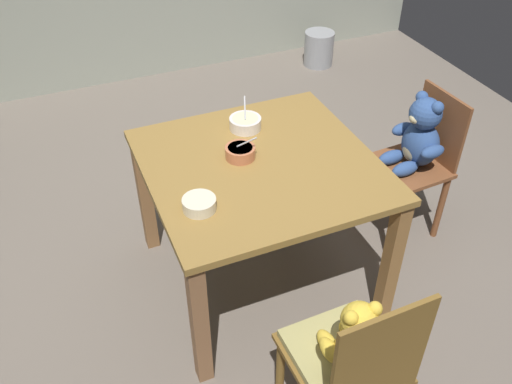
# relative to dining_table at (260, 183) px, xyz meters

# --- Properties ---
(ground_plane) EXTENTS (5.20, 5.20, 0.04)m
(ground_plane) POSITION_rel_dining_table_xyz_m (0.00, 0.00, -0.65)
(ground_plane) COLOR #6C6258
(dining_table) EXTENTS (1.04, 1.02, 0.75)m
(dining_table) POSITION_rel_dining_table_xyz_m (0.00, 0.00, 0.00)
(dining_table) COLOR olive
(dining_table) RESTS_ON ground_plane
(teddy_chair_near_right) EXTENTS (0.41, 0.40, 0.86)m
(teddy_chair_near_right) POSITION_rel_dining_table_xyz_m (0.94, 0.05, -0.06)
(teddy_chair_near_right) COLOR brown
(teddy_chair_near_right) RESTS_ON ground_plane
(teddy_chair_near_front) EXTENTS (0.40, 0.41, 0.92)m
(teddy_chair_near_front) POSITION_rel_dining_table_xyz_m (-0.04, -0.93, -0.10)
(teddy_chair_near_front) COLOR brown
(teddy_chair_near_front) RESTS_ON ground_plane
(porridge_bowl_terracotta_center) EXTENTS (0.14, 0.14, 0.12)m
(porridge_bowl_terracotta_center) POSITION_rel_dining_table_xyz_m (-0.07, 0.07, 0.15)
(porridge_bowl_terracotta_center) COLOR #BE6D49
(porridge_bowl_terracotta_center) RESTS_ON dining_table
(porridge_bowl_white_far_center) EXTENTS (0.16, 0.16, 0.14)m
(porridge_bowl_white_far_center) POSITION_rel_dining_table_xyz_m (0.05, 0.30, 0.15)
(porridge_bowl_white_far_center) COLOR silver
(porridge_bowl_white_far_center) RESTS_ON dining_table
(porridge_bowl_cream_near_left) EXTENTS (0.14, 0.14, 0.05)m
(porridge_bowl_cream_near_left) POSITION_rel_dining_table_xyz_m (-0.36, -0.20, 0.14)
(porridge_bowl_cream_near_left) COLOR beige
(porridge_bowl_cream_near_left) RESTS_ON dining_table
(metal_pail) EXTENTS (0.26, 0.26, 0.30)m
(metal_pail) POSITION_rel_dining_table_xyz_m (1.49, 2.15, -0.48)
(metal_pail) COLOR #93969B
(metal_pail) RESTS_ON ground_plane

